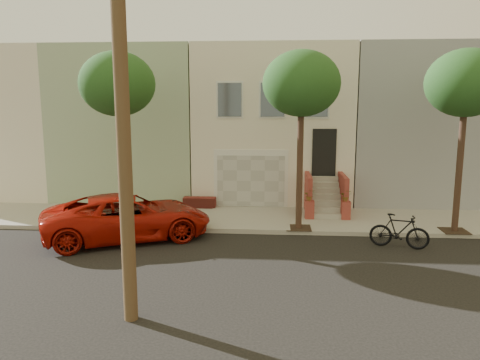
{
  "coord_description": "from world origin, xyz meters",
  "views": [
    {
      "loc": [
        0.05,
        -12.43,
        4.7
      ],
      "look_at": [
        -1.06,
        3.0,
        2.05
      ],
      "focal_mm": 34.55,
      "sensor_mm": 36.0,
      "label": 1
    }
  ],
  "objects": [
    {
      "name": "house_row",
      "position": [
        0.0,
        11.19,
        3.64
      ],
      "size": [
        33.1,
        11.7,
        7.0
      ],
      "color": "beige",
      "rests_on": "sidewalk"
    },
    {
      "name": "ground",
      "position": [
        0.0,
        0.0,
        0.0
      ],
      "size": [
        90.0,
        90.0,
        0.0
      ],
      "primitive_type": "plane",
      "color": "black",
      "rests_on": "ground"
    },
    {
      "name": "tree_left",
      "position": [
        -5.5,
        3.9,
        5.26
      ],
      "size": [
        2.7,
        2.57,
        6.3
      ],
      "color": "#2D2116",
      "rests_on": "sidewalk"
    },
    {
      "name": "sidewalk",
      "position": [
        0.0,
        5.35,
        0.07
      ],
      "size": [
        40.0,
        3.7,
        0.15
      ],
      "primitive_type": "cube",
      "color": "#9C9A8E",
      "rests_on": "ground"
    },
    {
      "name": "tree_right",
      "position": [
        6.5,
        3.9,
        5.26
      ],
      "size": [
        2.7,
        2.57,
        6.3
      ],
      "color": "#2D2116",
      "rests_on": "sidewalk"
    },
    {
      "name": "motorcycle",
      "position": [
        4.15,
        2.3,
        0.56
      ],
      "size": [
        1.93,
        1.01,
        1.12
      ],
      "primitive_type": "imported",
      "rotation": [
        0.0,
        0.0,
        1.3
      ],
      "color": "black",
      "rests_on": "ground"
    },
    {
      "name": "tree_mid",
      "position": [
        1.0,
        3.9,
        5.26
      ],
      "size": [
        2.7,
        2.57,
        6.3
      ],
      "color": "#2D2116",
      "rests_on": "sidewalk"
    },
    {
      "name": "pickup_truck",
      "position": [
        -4.89,
        2.64,
        0.78
      ],
      "size": [
        6.19,
        4.64,
        1.56
      ],
      "primitive_type": "imported",
      "rotation": [
        0.0,
        0.0,
        1.99
      ],
      "color": "#A51308",
      "rests_on": "ground"
    }
  ]
}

